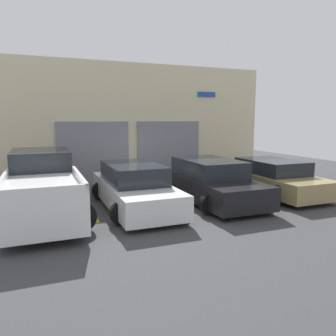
% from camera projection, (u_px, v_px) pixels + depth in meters
% --- Properties ---
extents(ground_plane, '(28.00, 28.00, 0.00)m').
position_uv_depth(ground_plane, '(162.00, 196.00, 11.55)').
color(ground_plane, '#3D3D3F').
extents(shophouse_building, '(12.05, 0.68, 5.04)m').
position_uv_depth(shophouse_building, '(135.00, 124.00, 14.21)').
color(shophouse_building, beige).
rests_on(shophouse_building, ground).
extents(pickup_truck, '(2.38, 5.25, 1.75)m').
position_uv_depth(pickup_truck, '(42.00, 186.00, 9.21)').
color(pickup_truck, white).
rests_on(pickup_truck, ground).
extents(sedan_white, '(2.12, 4.69, 1.35)m').
position_uv_depth(sedan_white, '(134.00, 188.00, 9.98)').
color(sedan_white, white).
rests_on(sedan_white, ground).
extents(sedan_side, '(2.28, 4.38, 1.25)m').
position_uv_depth(sedan_side, '(273.00, 178.00, 11.88)').
color(sedan_side, '#9E8956').
rests_on(sedan_side, ground).
extents(van_right, '(2.23, 4.76, 1.38)m').
position_uv_depth(van_right, '(209.00, 181.00, 10.92)').
color(van_right, black).
rests_on(van_right, ground).
extents(parking_stripe_left, '(0.12, 2.20, 0.01)m').
position_uv_depth(parking_stripe_left, '(92.00, 212.00, 9.57)').
color(parking_stripe_left, gold).
rests_on(parking_stripe_left, ground).
extents(parking_stripe_centre, '(0.12, 2.20, 0.01)m').
position_uv_depth(parking_stripe_centre, '(174.00, 204.00, 10.51)').
color(parking_stripe_centre, gold).
rests_on(parking_stripe_centre, ground).
extents(parking_stripe_right, '(0.12, 2.20, 0.01)m').
position_uv_depth(parking_stripe_right, '(242.00, 197.00, 11.46)').
color(parking_stripe_right, gold).
rests_on(parking_stripe_right, ground).
extents(parking_stripe_far_right, '(0.12, 2.20, 0.01)m').
position_uv_depth(parking_stripe_far_right, '(300.00, 191.00, 12.41)').
color(parking_stripe_far_right, gold).
rests_on(parking_stripe_far_right, ground).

